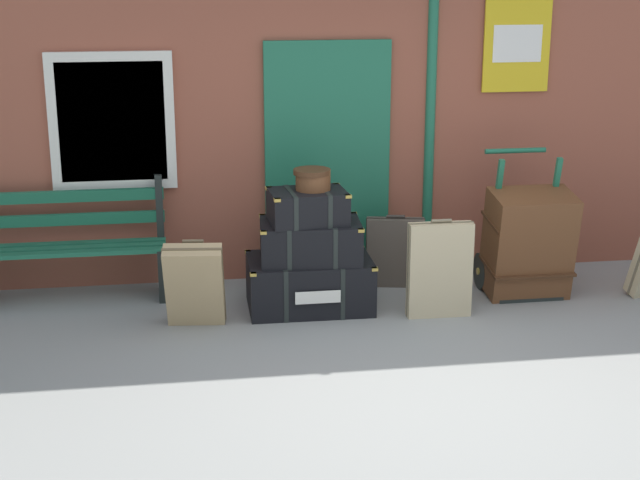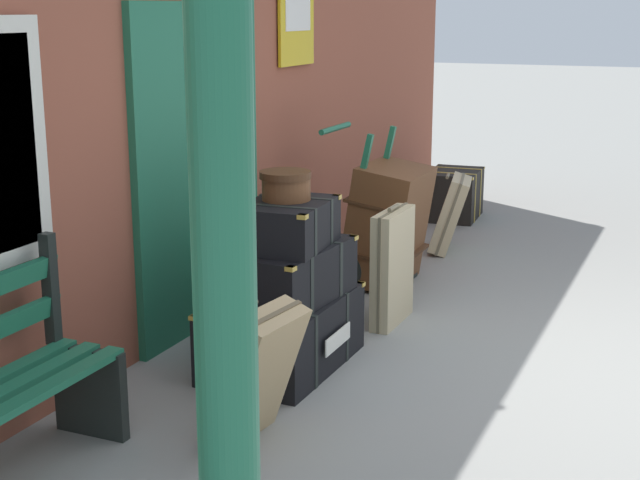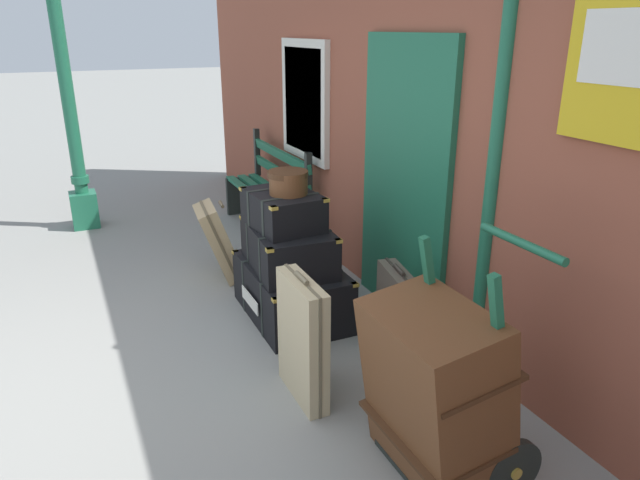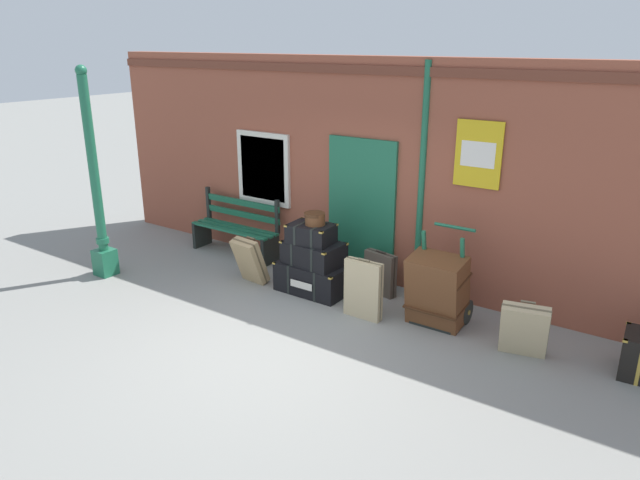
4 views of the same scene
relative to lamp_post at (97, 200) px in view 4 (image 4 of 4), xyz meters
The scene contains 14 objects.
ground_plane 3.71m from the lamp_post, ahead, with size 60.00×60.00×0.00m, color gray.
brick_facade 4.19m from the lamp_post, 33.14° to the left, with size 10.40×0.35×3.20m.
lamp_post is the anchor object (origin of this frame).
platform_bench 2.23m from the lamp_post, 61.04° to the left, with size 1.60×0.43×1.01m.
steamer_trunk_base 3.39m from the lamp_post, 23.72° to the left, with size 1.02×0.68×0.43m.
steamer_trunk_middle 3.30m from the lamp_post, 23.35° to the left, with size 0.85×0.61×0.33m.
steamer_trunk_top 3.23m from the lamp_post, 23.10° to the left, with size 0.64×0.49×0.27m.
round_hatbox 3.26m from the lamp_post, 23.24° to the left, with size 0.29×0.29×0.17m.
porters_trolley 5.13m from the lamp_post, 17.09° to the left, with size 0.71×0.62×1.19m.
large_brown_trunk 5.05m from the lamp_post, 15.17° to the left, with size 0.70×0.56×0.93m.
suitcase_caramel 6.13m from the lamp_post, 10.78° to the left, with size 0.57×0.44×0.67m.
suitcase_brown 4.16m from the lamp_post, 13.77° to the left, with size 0.52×0.14×0.81m.
suitcase_olive 4.26m from the lamp_post, 24.81° to the left, with size 0.51×0.23×0.65m.
suitcase_beige 2.42m from the lamp_post, 26.19° to the left, with size 0.49×0.44×0.70m.
Camera 4 is at (3.91, -4.68, 3.41)m, focal length 32.95 mm.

